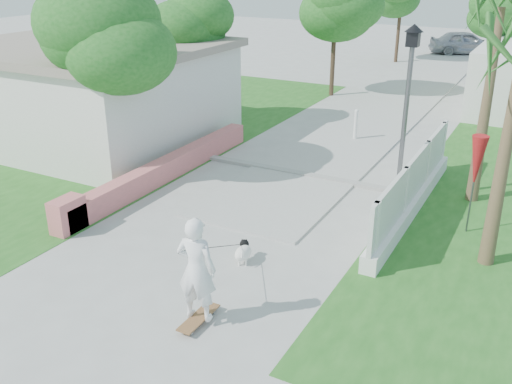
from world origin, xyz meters
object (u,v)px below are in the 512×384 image
Objects in this scene: street_lamp at (406,109)px; patio_umbrella at (477,163)px; bollard at (356,124)px; dog at (243,252)px; skateboarder at (202,265)px; parked_car at (466,43)px.

patio_umbrella is at bearing -27.76° from street_lamp.
street_lamp is 1.93× the size of patio_umbrella.
street_lamp is 2.27m from patio_umbrella.
dog is at bearing -85.26° from bollard.
skateboarder is (1.05, -11.12, 0.42)m from bollard.
parked_car is (0.13, 20.72, 0.16)m from bollard.
dog is at bearing -136.37° from patio_umbrella.
patio_umbrella is at bearing -132.01° from skateboarder.
dog is (-0.29, 1.96, -0.76)m from skateboarder.
bollard is at bearing 156.12° from parked_car.
bollard reaches higher than dog.
skateboarder reaches higher than bollard.
parked_car is at bearing 95.82° from street_lamp.
street_lamp is at bearing -59.04° from bollard.
street_lamp is at bearing 44.57° from dog.
street_lamp is 6.97m from skateboarder.
dog is at bearing 157.68° from parked_car.
parked_car is at bearing 68.38° from dog.
dog is (0.76, -9.16, -0.34)m from bollard.
patio_umbrella reaches higher than skateboarder.
patio_umbrella is 0.79× the size of skateboarder.
street_lamp is at bearing 152.24° from patio_umbrella.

